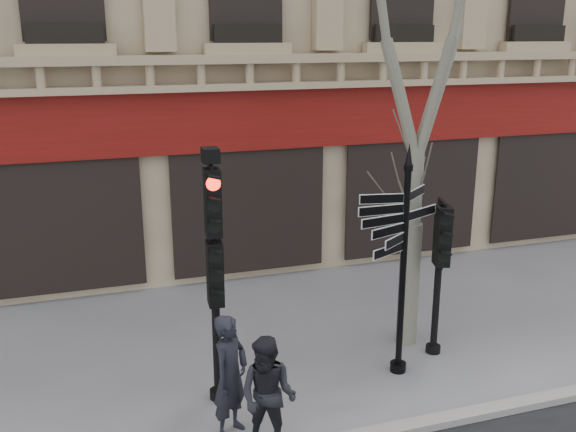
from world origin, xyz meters
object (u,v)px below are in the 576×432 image
traffic_signal_secondary (440,252)px  pedestrian_b (268,396)px  fingerpost (406,223)px  pedestrian_a (230,376)px  traffic_signal_main (213,247)px

traffic_signal_secondary → pedestrian_b: bearing=-136.9°
fingerpost → pedestrian_a: 3.51m
fingerpost → pedestrian_a: bearing=-179.1°
traffic_signal_secondary → pedestrian_a: 4.17m
pedestrian_a → pedestrian_b: bearing=-100.0°
traffic_signal_secondary → pedestrian_a: size_ratio=1.50×
fingerpost → pedestrian_b: 3.41m
traffic_signal_main → traffic_signal_secondary: (3.86, 0.28, -0.59)m
traffic_signal_secondary → pedestrian_a: traffic_signal_secondary is taller
pedestrian_a → fingerpost: bearing=-29.0°
traffic_signal_secondary → pedestrian_a: (-3.87, -1.20, -0.96)m
fingerpost → traffic_signal_secondary: fingerpost is taller
fingerpost → pedestrian_b: bearing=-166.9°
pedestrian_a → pedestrian_b: pedestrian_a is taller
fingerpost → traffic_signal_main: bearing=163.4°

